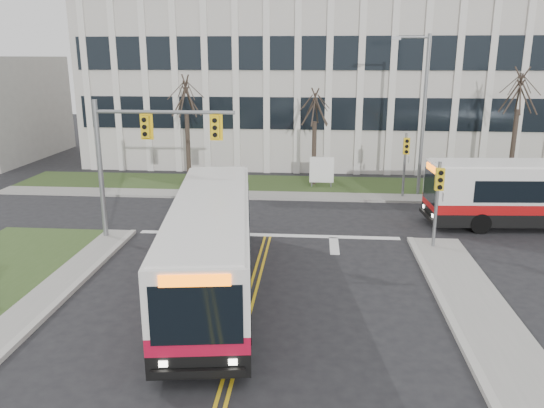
{
  "coord_description": "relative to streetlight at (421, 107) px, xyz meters",
  "views": [
    {
      "loc": [
        2.11,
        -14.88,
        7.92
      ],
      "look_at": [
        0.33,
        6.41,
        2.0
      ],
      "focal_mm": 35.0,
      "sensor_mm": 36.0,
      "label": 1
    }
  ],
  "objects": [
    {
      "name": "ground",
      "position": [
        -8.03,
        -16.2,
        -5.19
      ],
      "size": [
        120.0,
        120.0,
        0.0
      ],
      "primitive_type": "plane",
      "color": "black",
      "rests_on": "ground"
    },
    {
      "name": "sidewalk_cross",
      "position": [
        -3.03,
        -1.0,
        -5.12
      ],
      "size": [
        44.0,
        1.6,
        0.14
      ],
      "primitive_type": "cube",
      "color": "#9E9B93",
      "rests_on": "ground"
    },
    {
      "name": "building_lawn",
      "position": [
        -3.03,
        1.8,
        -5.13
      ],
      "size": [
        44.0,
        5.0,
        0.12
      ],
      "primitive_type": "cube",
      "color": "#354B20",
      "rests_on": "ground"
    },
    {
      "name": "office_building",
      "position": [
        -3.03,
        13.8,
        0.81
      ],
      "size": [
        40.0,
        16.0,
        12.0
      ],
      "primitive_type": "cube",
      "color": "#BBB4AC",
      "rests_on": "ground"
    },
    {
      "name": "mast_arm_signal",
      "position": [
        -13.65,
        -9.04,
        -0.94
      ],
      "size": [
        6.11,
        0.38,
        6.2
      ],
      "color": "slate",
      "rests_on": "ground"
    },
    {
      "name": "signal_pole_near",
      "position": [
        -0.83,
        -9.3,
        -2.69
      ],
      "size": [
        0.34,
        0.39,
        3.8
      ],
      "color": "slate",
      "rests_on": "ground"
    },
    {
      "name": "signal_pole_far",
      "position": [
        -0.83,
        -0.8,
        -2.69
      ],
      "size": [
        0.34,
        0.39,
        3.8
      ],
      "color": "slate",
      "rests_on": "ground"
    },
    {
      "name": "streetlight",
      "position": [
        0.0,
        0.0,
        0.0
      ],
      "size": [
        2.15,
        0.25,
        9.2
      ],
      "color": "slate",
      "rests_on": "ground"
    },
    {
      "name": "directory_sign",
      "position": [
        -5.53,
        1.3,
        -4.02
      ],
      "size": [
        1.5,
        0.12,
        2.0
      ],
      "color": "slate",
      "rests_on": "ground"
    },
    {
      "name": "tree_left",
      "position": [
        -14.03,
        1.8,
        0.32
      ],
      "size": [
        1.8,
        1.8,
        7.7
      ],
      "color": "#42352B",
      "rests_on": "ground"
    },
    {
      "name": "tree_mid",
      "position": [
        -6.03,
        2.0,
        -0.31
      ],
      "size": [
        1.8,
        1.8,
        6.82
      ],
      "color": "#42352B",
      "rests_on": "ground"
    },
    {
      "name": "tree_right",
      "position": [
        5.97,
        1.8,
        0.71
      ],
      "size": [
        1.8,
        1.8,
        8.25
      ],
      "color": "#42352B",
      "rests_on": "ground"
    },
    {
      "name": "bus_main",
      "position": [
        -9.45,
        -14.01,
        -3.61
      ],
      "size": [
        4.13,
        12.12,
        3.17
      ],
      "primitive_type": null,
      "rotation": [
        0.0,
        0.0,
        0.13
      ],
      "color": "silver",
      "rests_on": "ground"
    }
  ]
}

